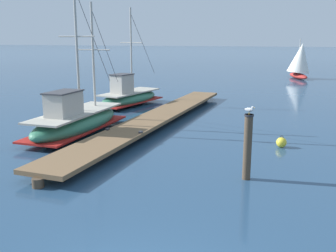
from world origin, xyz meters
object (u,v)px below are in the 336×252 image
at_px(fishing_boat_1, 76,120).
at_px(perched_seagull, 249,109).
at_px(fishing_boat_0, 129,96).
at_px(mooring_piling, 248,146).
at_px(mooring_buoy, 281,142).
at_px(distant_sailboat, 300,60).

distance_m(fishing_boat_1, perched_seagull, 9.10).
distance_m(fishing_boat_0, perched_seagull, 14.85).
distance_m(fishing_boat_0, fishing_boat_1, 8.16).
relative_size(mooring_piling, mooring_buoy, 4.25).
distance_m(mooring_piling, distant_sailboat, 33.32).
bearing_deg(mooring_piling, mooring_buoy, 76.11).
xyz_separation_m(fishing_boat_1, perched_seagull, (8.17, -3.68, 1.59)).
bearing_deg(fishing_boat_1, fishing_boat_0, 94.73).
height_order(perched_seagull, mooring_buoy, perched_seagull).
height_order(fishing_boat_0, mooring_piling, fishing_boat_0).
relative_size(fishing_boat_0, distant_sailboat, 1.29).
xyz_separation_m(fishing_boat_1, mooring_piling, (8.18, -3.68, 0.42)).
distance_m(fishing_boat_0, mooring_piling, 14.77).
relative_size(fishing_boat_0, fishing_boat_1, 0.82).
bearing_deg(perched_seagull, mooring_piling, -28.65).
bearing_deg(mooring_piling, fishing_boat_0, 126.84).
relative_size(fishing_boat_0, perched_seagull, 17.86).
bearing_deg(fishing_boat_0, mooring_buoy, -37.77).
relative_size(fishing_boat_0, mooring_piling, 2.98).
bearing_deg(distant_sailboat, fishing_boat_1, -109.90).
distance_m(fishing_boat_1, distant_sailboat, 31.44).
xyz_separation_m(fishing_boat_0, distant_sailboat, (11.36, 21.40, 1.36)).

